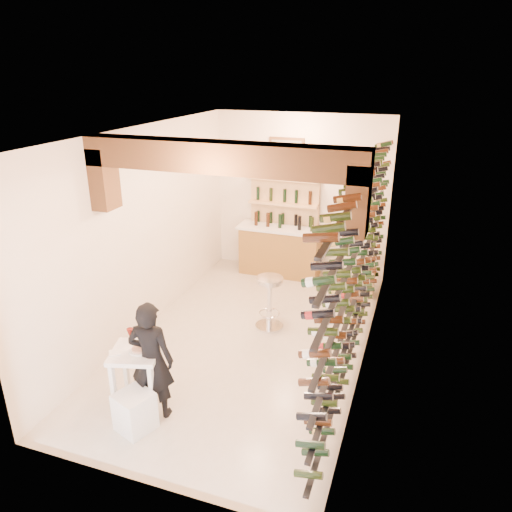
{
  "coord_description": "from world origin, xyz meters",
  "views": [
    {
      "loc": [
        2.26,
        -6.18,
        4.0
      ],
      "look_at": [
        0.0,
        0.3,
        1.3
      ],
      "focal_mm": 33.87,
      "sensor_mm": 36.0,
      "label": 1
    }
  ],
  "objects_px": {
    "tasting_table": "(137,361)",
    "white_stool": "(135,412)",
    "person": "(151,360)",
    "chrome_barstool": "(269,299)",
    "crate_lower": "(360,287)",
    "back_counter": "(280,249)",
    "wine_rack": "(355,260)"
  },
  "relations": [
    {
      "from": "chrome_barstool",
      "to": "crate_lower",
      "type": "xyz_separation_m",
      "value": [
        1.23,
        1.72,
        -0.36
      ]
    },
    {
      "from": "crate_lower",
      "to": "white_stool",
      "type": "bearing_deg",
      "value": -113.77
    },
    {
      "from": "wine_rack",
      "to": "tasting_table",
      "type": "bearing_deg",
      "value": -139.1
    },
    {
      "from": "white_stool",
      "to": "crate_lower",
      "type": "distance_m",
      "value": 4.94
    },
    {
      "from": "white_stool",
      "to": "chrome_barstool",
      "type": "height_order",
      "value": "chrome_barstool"
    },
    {
      "from": "crate_lower",
      "to": "person",
      "type": "bearing_deg",
      "value": -114.55
    },
    {
      "from": "tasting_table",
      "to": "crate_lower",
      "type": "xyz_separation_m",
      "value": [
        2.14,
        4.17,
        -0.53
      ]
    },
    {
      "from": "wine_rack",
      "to": "back_counter",
      "type": "height_order",
      "value": "wine_rack"
    },
    {
      "from": "white_stool",
      "to": "chrome_barstool",
      "type": "bearing_deg",
      "value": 74.86
    },
    {
      "from": "back_counter",
      "to": "tasting_table",
      "type": "relative_size",
      "value": 1.69
    },
    {
      "from": "person",
      "to": "back_counter",
      "type": "bearing_deg",
      "value": -99.4
    },
    {
      "from": "white_stool",
      "to": "person",
      "type": "relative_size",
      "value": 0.32
    },
    {
      "from": "wine_rack",
      "to": "white_stool",
      "type": "relative_size",
      "value": 11.83
    },
    {
      "from": "person",
      "to": "crate_lower",
      "type": "relative_size",
      "value": 3.06
    },
    {
      "from": "tasting_table",
      "to": "white_stool",
      "type": "distance_m",
      "value": 0.58
    },
    {
      "from": "wine_rack",
      "to": "crate_lower",
      "type": "height_order",
      "value": "wine_rack"
    },
    {
      "from": "tasting_table",
      "to": "crate_lower",
      "type": "bearing_deg",
      "value": 46.92
    },
    {
      "from": "tasting_table",
      "to": "crate_lower",
      "type": "relative_size",
      "value": 2.03
    },
    {
      "from": "tasting_table",
      "to": "wine_rack",
      "type": "bearing_deg",
      "value": 25.01
    },
    {
      "from": "tasting_table",
      "to": "chrome_barstool",
      "type": "xyz_separation_m",
      "value": [
        0.91,
        2.45,
        -0.17
      ]
    },
    {
      "from": "back_counter",
      "to": "white_stool",
      "type": "xyz_separation_m",
      "value": [
        -0.29,
        -4.97,
        -0.29
      ]
    },
    {
      "from": "wine_rack",
      "to": "tasting_table",
      "type": "xyz_separation_m",
      "value": [
        -2.27,
        -1.97,
        -0.87
      ]
    },
    {
      "from": "wine_rack",
      "to": "crate_lower",
      "type": "distance_m",
      "value": 2.61
    },
    {
      "from": "tasting_table",
      "to": "chrome_barstool",
      "type": "height_order",
      "value": "tasting_table"
    },
    {
      "from": "tasting_table",
      "to": "person",
      "type": "bearing_deg",
      "value": -22.39
    },
    {
      "from": "white_stool",
      "to": "chrome_barstool",
      "type": "xyz_separation_m",
      "value": [
        0.76,
        2.8,
        0.27
      ]
    },
    {
      "from": "wine_rack",
      "to": "tasting_table",
      "type": "relative_size",
      "value": 5.66
    },
    {
      "from": "person",
      "to": "chrome_barstool",
      "type": "distance_m",
      "value": 2.58
    },
    {
      "from": "back_counter",
      "to": "crate_lower",
      "type": "bearing_deg",
      "value": -14.77
    },
    {
      "from": "person",
      "to": "chrome_barstool",
      "type": "relative_size",
      "value": 1.71
    },
    {
      "from": "white_stool",
      "to": "chrome_barstool",
      "type": "relative_size",
      "value": 0.54
    },
    {
      "from": "tasting_table",
      "to": "white_stool",
      "type": "relative_size",
      "value": 2.09
    }
  ]
}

